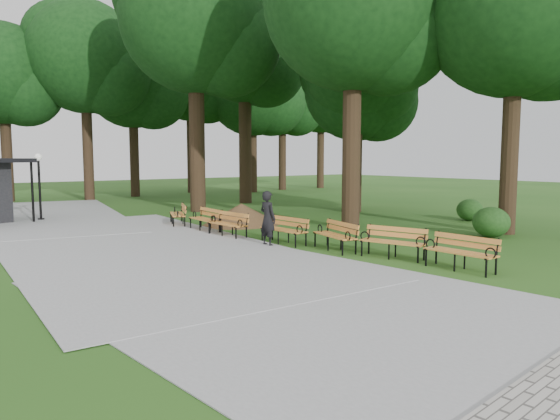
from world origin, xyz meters
TOP-DOWN VIEW (x-y plane):
  - ground at (0.00, 0.00)m, footprint 100.00×100.00m
  - path at (-4.00, 3.00)m, footprint 12.00×38.00m
  - person at (-0.37, 0.69)m, footprint 0.48×0.67m
  - lamp_post at (-4.67, 11.97)m, footprint 0.32×0.32m
  - dirt_mound at (1.68, 5.50)m, footprint 2.84×2.84m
  - bench_0 at (1.41, -4.98)m, footprint 0.71×1.92m
  - bench_1 at (1.24, -2.97)m, footprint 1.18×2.00m
  - bench_2 at (0.79, -1.13)m, footprint 1.03×1.99m
  - bench_3 at (0.27, 0.74)m, footprint 0.78×1.94m
  - bench_4 at (-0.43, 3.09)m, footprint 0.78×1.94m
  - bench_5 at (-0.42, 4.73)m, footprint 0.71×1.92m
  - bench_6 at (-0.49, 6.97)m, footprint 1.28×2.00m
  - lawn_tree_0 at (4.46, 1.96)m, footprint 6.84×6.84m
  - lawn_tree_1 at (9.12, 6.36)m, footprint 5.36×5.36m
  - lawn_tree_2 at (2.70, 11.29)m, footprint 7.48×7.48m
  - lawn_tree_3 at (8.10, -2.38)m, footprint 6.64×6.64m
  - lawn_tree_4 at (7.40, 14.08)m, footprint 6.41×6.41m
  - lawn_tree_5 at (9.85, 7.10)m, footprint 5.55×5.55m
  - tree_backdrop at (6.80, 23.02)m, footprint 36.40×10.26m
  - shrub_0 at (6.86, -2.52)m, footprint 1.25×1.25m
  - shrub_1 at (10.49, 0.69)m, footprint 1.12×1.12m

SIDE VIEW (x-z plane):
  - ground at x=0.00m, z-range 0.00..0.00m
  - shrub_0 at x=6.86m, z-range -0.53..0.53m
  - shrub_1 at x=10.49m, z-range -0.48..0.48m
  - path at x=-4.00m, z-range 0.00..0.06m
  - bench_0 at x=1.41m, z-range 0.00..0.88m
  - bench_1 at x=1.24m, z-range 0.00..0.88m
  - bench_2 at x=0.79m, z-range 0.00..0.88m
  - bench_3 at x=0.27m, z-range 0.00..0.88m
  - bench_4 at x=-0.43m, z-range 0.00..0.88m
  - bench_5 at x=-0.42m, z-range 0.00..0.88m
  - bench_6 at x=-0.49m, z-range 0.00..0.88m
  - dirt_mound at x=1.68m, z-range 0.00..0.89m
  - person at x=-0.37m, z-range 0.00..1.74m
  - lamp_post at x=-4.67m, z-range 0.66..3.61m
  - lawn_tree_5 at x=9.85m, z-range 1.78..10.96m
  - lawn_tree_1 at x=9.12m, z-range 2.19..12.06m
  - lawn_tree_3 at x=8.10m, z-range 2.39..13.90m
  - tree_backdrop at x=6.80m, z-range 0.00..16.64m
  - lawn_tree_0 at x=4.46m, z-range 2.57..14.66m
  - lawn_tree_4 at x=7.40m, z-range 2.92..15.34m
  - lawn_tree_2 at x=2.70m, z-range 2.90..16.32m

